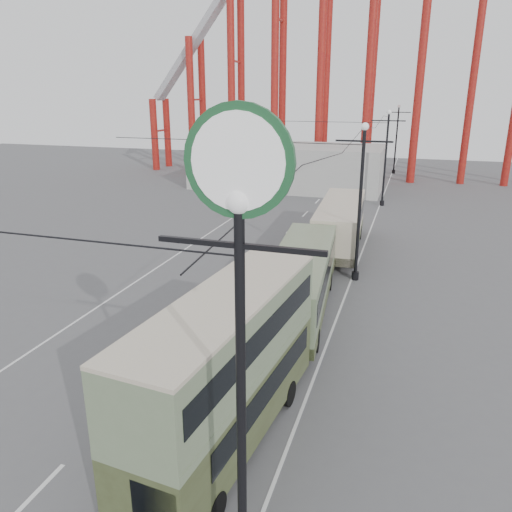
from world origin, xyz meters
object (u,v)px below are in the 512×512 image
(lamp_post_near, at_px, (240,269))
(single_decker_cream, at_px, (340,224))
(pedestrian, at_px, (234,368))
(single_decker_green, at_px, (301,279))
(double_decker_bus, at_px, (227,364))

(lamp_post_near, distance_m, single_decker_cream, 27.48)
(lamp_post_near, xyz_separation_m, pedestrian, (-3.05, 7.80, -7.07))
(single_decker_green, xyz_separation_m, pedestrian, (-0.92, -7.44, -1.06))
(double_decker_bus, relative_size, single_decker_cream, 0.87)
(pedestrian, bearing_deg, single_decker_green, -114.38)
(lamp_post_near, xyz_separation_m, single_decker_cream, (-1.87, 26.78, -5.90))
(lamp_post_near, bearing_deg, single_decker_green, 97.94)
(lamp_post_near, height_order, single_decker_green, lamp_post_near)
(single_decker_green, distance_m, pedestrian, 7.57)
(lamp_post_near, xyz_separation_m, double_decker_bus, (-2.10, 4.66, -4.97))
(single_decker_green, bearing_deg, lamp_post_near, -87.23)
(single_decker_green, distance_m, single_decker_cream, 11.54)
(double_decker_bus, relative_size, pedestrian, 6.20)
(lamp_post_near, bearing_deg, pedestrian, 111.34)
(double_decker_bus, height_order, single_decker_cream, double_decker_bus)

